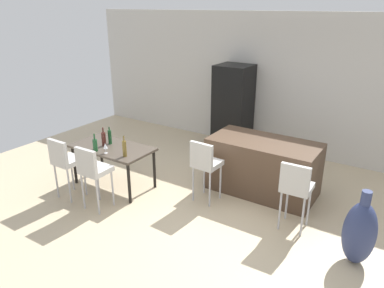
% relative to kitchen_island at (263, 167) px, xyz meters
% --- Properties ---
extents(ground_plane, '(10.00, 10.00, 0.00)m').
position_rel_kitchen_island_xyz_m(ground_plane, '(-0.40, -0.96, -0.46)').
color(ground_plane, '#C6B28E').
extents(back_wall, '(10.00, 0.12, 2.90)m').
position_rel_kitchen_island_xyz_m(back_wall, '(-0.40, 2.00, 0.99)').
color(back_wall, beige).
rests_on(back_wall, ground_plane).
extents(kitchen_island, '(1.79, 0.90, 0.92)m').
position_rel_kitchen_island_xyz_m(kitchen_island, '(0.00, 0.00, 0.00)').
color(kitchen_island, '#4C3828').
rests_on(kitchen_island, ground_plane).
extents(bar_chair_left, '(0.42, 0.42, 1.05)m').
position_rel_kitchen_island_xyz_m(bar_chair_left, '(-0.64, -0.83, 0.24)').
color(bar_chair_left, beige).
rests_on(bar_chair_left, ground_plane).
extents(bar_chair_middle, '(0.41, 0.41, 1.05)m').
position_rel_kitchen_island_xyz_m(bar_chair_middle, '(0.82, -0.83, 0.24)').
color(bar_chair_middle, beige).
rests_on(bar_chair_middle, ground_plane).
extents(dining_table, '(1.42, 0.76, 0.74)m').
position_rel_kitchen_island_xyz_m(dining_table, '(-2.27, -1.23, 0.21)').
color(dining_table, '#4C4238').
rests_on(dining_table, ground_plane).
extents(dining_chair_near, '(0.40, 0.40, 1.05)m').
position_rel_kitchen_island_xyz_m(dining_chair_near, '(-2.59, -1.97, 0.24)').
color(dining_chair_near, beige).
rests_on(dining_chair_near, ground_plane).
extents(dining_chair_far, '(0.41, 0.41, 1.05)m').
position_rel_kitchen_island_xyz_m(dining_chair_far, '(-1.95, -1.97, 0.24)').
color(dining_chair_far, beige).
rests_on(dining_chair_far, ground_plane).
extents(wine_bottle_inner, '(0.07, 0.07, 0.35)m').
position_rel_kitchen_island_xyz_m(wine_bottle_inner, '(-1.79, -1.42, 0.42)').
color(wine_bottle_inner, brown).
rests_on(wine_bottle_inner, dining_table).
extents(wine_bottle_far, '(0.08, 0.08, 0.30)m').
position_rel_kitchen_island_xyz_m(wine_bottle_far, '(-2.35, -1.52, 0.39)').
color(wine_bottle_far, '#194723').
rests_on(wine_bottle_far, dining_table).
extents(wine_bottle_near, '(0.06, 0.06, 0.31)m').
position_rel_kitchen_island_xyz_m(wine_bottle_near, '(-2.39, -1.15, 0.41)').
color(wine_bottle_near, '#194723').
rests_on(wine_bottle_near, dining_table).
extents(wine_bottle_right, '(0.07, 0.07, 0.33)m').
position_rel_kitchen_island_xyz_m(wine_bottle_right, '(-2.41, -1.27, 0.41)').
color(wine_bottle_right, '#471E19').
rests_on(wine_bottle_right, dining_table).
extents(wine_glass_left, '(0.07, 0.07, 0.17)m').
position_rel_kitchen_island_xyz_m(wine_glass_left, '(-2.14, -1.50, 0.40)').
color(wine_glass_left, silver).
rests_on(wine_glass_left, dining_table).
extents(refrigerator, '(0.72, 0.68, 1.84)m').
position_rel_kitchen_island_xyz_m(refrigerator, '(-1.38, 1.56, 0.46)').
color(refrigerator, black).
rests_on(refrigerator, ground_plane).
extents(floor_vase, '(0.39, 0.39, 1.00)m').
position_rel_kitchen_island_xyz_m(floor_vase, '(1.72, -1.09, -0.03)').
color(floor_vase, navy).
rests_on(floor_vase, ground_plane).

